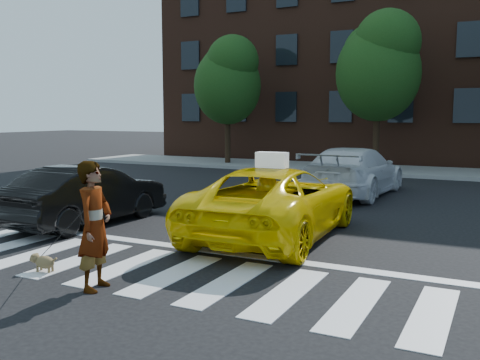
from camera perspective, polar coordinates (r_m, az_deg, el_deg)
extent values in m
plane|color=black|center=(9.47, -12.25, -9.06)|extent=(120.00, 120.00, 0.00)
cube|color=silver|center=(9.47, -12.25, -9.02)|extent=(13.00, 2.40, 0.01)
cube|color=silver|center=(10.71, -6.85, -7.03)|extent=(12.00, 0.30, 0.01)
cube|color=slate|center=(25.35, 13.35, 1.11)|extent=(30.00, 4.00, 0.15)
cube|color=#472619|center=(32.75, 16.76, 12.68)|extent=(26.00, 10.00, 12.00)
cylinder|color=black|center=(27.25, -1.33, 4.96)|extent=(0.28, 0.28, 3.25)
ellipsoid|color=#16340E|center=(27.27, -1.34, 10.02)|extent=(3.38, 3.38, 3.89)
sphere|color=#16340E|center=(26.99, -0.79, 12.54)|extent=(2.60, 2.60, 2.60)
sphere|color=#16340E|center=(27.71, -1.75, 11.72)|extent=(2.34, 2.34, 2.34)
cylinder|color=black|center=(24.64, 14.33, 4.88)|extent=(0.28, 0.28, 3.55)
ellipsoid|color=#16340E|center=(24.69, 14.52, 10.98)|extent=(3.69, 3.69, 4.25)
sphere|color=#16340E|center=(24.54, 15.45, 13.98)|extent=(2.84, 2.84, 2.84)
sphere|color=#16340E|center=(25.09, 13.91, 13.05)|extent=(2.56, 2.56, 2.56)
imported|color=#E7C304|center=(11.40, 3.79, -2.32)|extent=(2.72, 5.49, 1.50)
imported|color=black|center=(13.15, -15.97, -1.55)|extent=(1.61, 4.29, 1.40)
imported|color=silver|center=(17.54, 12.09, 0.91)|extent=(2.38, 5.44, 1.56)
imported|color=#999999|center=(8.19, -15.24, -4.73)|extent=(0.60, 0.78, 1.92)
ellipsoid|color=olive|center=(9.49, -20.11, -8.24)|extent=(0.41, 0.26, 0.21)
sphere|color=olive|center=(9.59, -21.02, -7.77)|extent=(0.18, 0.18, 0.16)
sphere|color=olive|center=(9.64, -21.32, -7.89)|extent=(0.09, 0.09, 0.07)
cylinder|color=olive|center=(9.36, -19.21, -8.05)|extent=(0.12, 0.05, 0.09)
sphere|color=olive|center=(9.62, -20.84, -7.44)|extent=(0.06, 0.06, 0.06)
sphere|color=olive|center=(9.54, -21.23, -7.57)|extent=(0.06, 0.06, 0.06)
cylinder|color=olive|center=(9.55, -20.79, -8.89)|extent=(0.05, 0.05, 0.10)
cylinder|color=olive|center=(9.62, -20.45, -8.76)|extent=(0.05, 0.05, 0.10)
cylinder|color=olive|center=(9.42, -19.71, -9.07)|extent=(0.05, 0.05, 0.10)
cylinder|color=olive|center=(9.49, -19.36, -8.94)|extent=(0.05, 0.05, 0.10)
cube|color=white|center=(11.11, 3.43, 2.16)|extent=(0.66, 0.31, 0.32)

